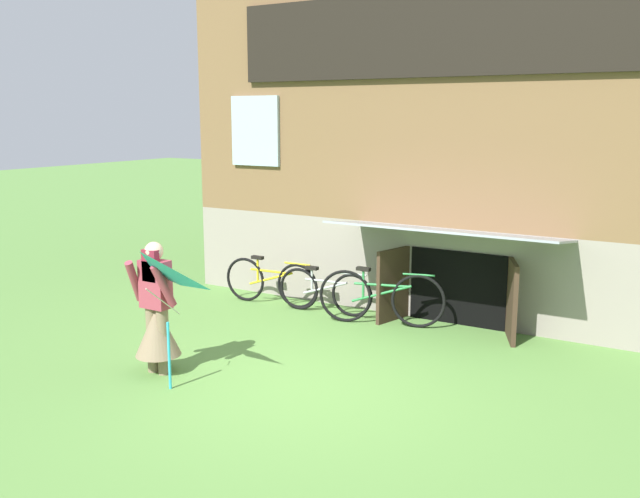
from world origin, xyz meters
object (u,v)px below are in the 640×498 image
Objects in this scene: bicycle_green at (381,298)px; bicycle_silver at (325,291)px; bicycle_yellow at (271,282)px; person at (157,319)px; kite at (142,284)px.

bicycle_green is 0.99m from bicycle_silver.
bicycle_green is 1.95m from bicycle_yellow.
bicycle_silver is (-0.98, 0.11, -0.06)m from bicycle_green.
person is at bearing -102.60° from bicycle_silver.
bicycle_silver is (0.39, 3.10, -0.30)m from person.
bicycle_green is 1.06× the size of bicycle_yellow.
person reaches higher than bicycle_green.
bicycle_silver is at bearing 88.52° from kite.
person is at bearing 121.03° from kite.
bicycle_green reaches higher than bicycle_silver.
bicycle_yellow is at bearing 162.05° from bicycle_green.
kite is at bearing -122.54° from bicycle_green.
person is 1.06× the size of kite.
kite reaches higher than bicycle_green.
person is 1.01× the size of bicycle_silver.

